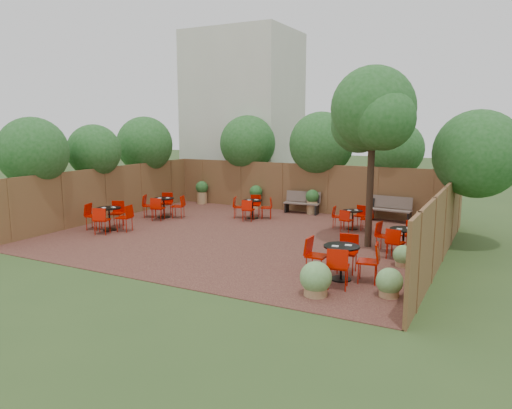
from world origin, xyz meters
The scene contains 13 objects.
ground centered at (0.00, 0.00, 0.00)m, with size 80.00×80.00×0.00m, color #354F23.
courtyard_paving centered at (0.00, 0.00, 0.01)m, with size 12.00×10.00×0.02m, color #3C1B18.
fence_back centered at (0.00, 5.00, 1.00)m, with size 12.00×0.08×2.00m, color brown.
fence_left centered at (-6.00, 0.00, 1.00)m, with size 0.08×10.00×2.00m, color brown.
fence_right centered at (6.00, 0.00, 1.00)m, with size 0.08×10.00×2.00m, color brown.
neighbour_building centered at (-4.50, 8.00, 4.00)m, with size 5.00×4.00×8.00m, color beige.
overhang_foliage centered at (-1.26, 3.07, 2.72)m, with size 15.74×10.60×2.64m.
courtyard_tree centered at (3.86, 0.55, 3.89)m, with size 2.62×2.52×5.25m.
park_bench_left centered at (0.10, 4.62, 0.48)m, with size 1.47×0.58×0.89m.
park_bench_right centered at (3.65, 4.63, 0.50)m, with size 1.54×0.59×0.93m.
bistro_tables centered at (0.21, 0.05, 0.46)m, with size 11.11×7.15×0.95m.
planters centered at (-0.34, 3.85, 0.56)m, with size 10.64×3.91×1.03m.
low_shrubs centered at (4.64, -3.24, 0.34)m, with size 2.03×3.63×0.74m.
Camera 1 is at (7.42, -13.39, 3.66)m, focal length 33.97 mm.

